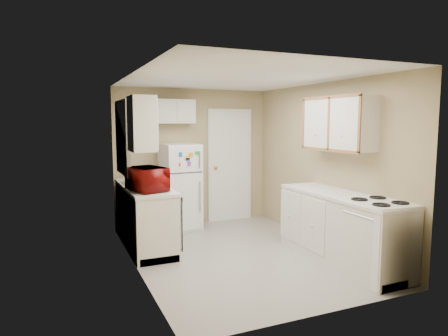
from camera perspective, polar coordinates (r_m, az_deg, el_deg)
name	(u,v)px	position (r m, az deg, el deg)	size (l,w,h in m)	color
floor	(238,254)	(5.67, 2.03, -12.17)	(3.80, 3.80, 0.00)	#B1ACA5
ceiling	(239,78)	(5.40, 2.14, 12.72)	(3.80, 3.80, 0.00)	white
wall_left	(135,173)	(4.98, -12.66, -0.76)	(3.80, 3.80, 0.00)	tan
wall_right	(323,164)	(6.13, 14.01, 0.56)	(3.80, 3.80, 0.00)	tan
wall_back	(193,157)	(7.16, -4.41, 1.58)	(2.80, 2.80, 0.00)	tan
wall_front	(327,190)	(3.79, 14.44, -3.07)	(2.80, 2.80, 0.00)	tan
left_counter	(145,216)	(6.04, -11.24, -6.69)	(0.60, 1.80, 0.90)	silver
dishwasher	(175,220)	(5.53, -6.98, -7.41)	(0.03, 0.58, 0.72)	black
sink	(142,187)	(6.10, -11.62, -2.63)	(0.54, 0.74, 0.16)	gray
microwave	(148,180)	(5.46, -10.87, -1.66)	(0.32, 0.58, 0.38)	maroon
soap_bottle	(133,174)	(6.52, -12.89, -0.83)	(0.08, 0.08, 0.18)	silver
window_blinds	(123,137)	(5.98, -14.23, 4.25)	(0.10, 0.98, 1.08)	silver
upper_cabinet_left	(142,124)	(5.18, -11.64, 6.20)	(0.30, 0.45, 0.70)	silver
refrigerator	(180,187)	(6.83, -6.27, -2.67)	(0.60, 0.58, 1.46)	white
cabinet_over_fridge	(173,112)	(6.87, -7.25, 8.01)	(0.70, 0.30, 0.40)	silver
interior_door	(230,166)	(7.40, 0.84, 0.35)	(0.86, 0.06, 2.08)	white
right_counter	(341,228)	(5.46, 16.36, -8.24)	(0.60, 2.00, 0.90)	silver
stove	(377,242)	(5.03, 21.08, -9.81)	(0.59, 0.72, 0.88)	white
upper_cabinet_right	(339,124)	(5.61, 16.04, 6.10)	(0.30, 1.20, 0.70)	silver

